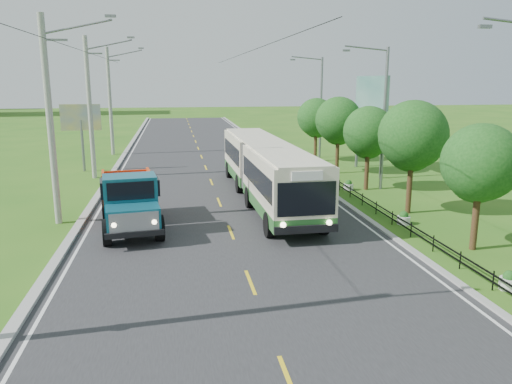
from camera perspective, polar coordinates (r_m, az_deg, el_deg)
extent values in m
plane|color=#2A6117|center=(17.85, -0.65, -10.31)|extent=(240.00, 240.00, 0.00)
cube|color=#28282B|center=(37.00, -5.36, 1.74)|extent=(14.00, 120.00, 0.02)
cube|color=#9E9E99|center=(37.20, -16.49, 1.44)|extent=(0.40, 120.00, 0.15)
cube|color=#9E9E99|center=(38.14, 5.42, 2.13)|extent=(0.30, 120.00, 0.10)
cube|color=silver|center=(37.15, -15.65, 1.39)|extent=(0.12, 120.00, 0.00)
cube|color=silver|center=(38.02, 4.69, 2.07)|extent=(0.12, 120.00, 0.00)
cube|color=yellow|center=(17.84, -0.65, -10.25)|extent=(0.12, 2.20, 0.00)
cube|color=black|center=(32.70, 9.53, 0.70)|extent=(0.04, 40.00, 0.60)
cylinder|color=gray|center=(25.99, -22.47, 7.36)|extent=(0.32, 0.32, 10.00)
cube|color=slate|center=(25.87, -22.09, 15.82)|extent=(1.20, 0.10, 0.10)
cube|color=slate|center=(25.57, -16.30, 18.75)|extent=(0.50, 0.18, 0.12)
cylinder|color=gray|center=(37.76, -18.46, 9.01)|extent=(0.32, 0.32, 10.00)
cube|color=slate|center=(37.68, -18.10, 14.83)|extent=(1.20, 0.10, 0.10)
cube|color=slate|center=(37.47, -14.11, 16.76)|extent=(0.50, 0.18, 0.12)
cylinder|color=gray|center=(49.64, -16.34, 9.86)|extent=(0.32, 0.32, 10.00)
cube|color=slate|center=(49.58, -16.03, 14.28)|extent=(1.20, 0.10, 0.10)
cube|color=slate|center=(49.42, -13.00, 15.73)|extent=(0.50, 0.18, 0.12)
cylinder|color=#382314|center=(22.67, 23.81, -2.45)|extent=(0.28, 0.28, 2.97)
sphere|color=#154714|center=(22.24, 24.32, 3.10)|extent=(3.18, 3.18, 3.18)
sphere|color=#154714|center=(22.86, 23.91, 1.75)|extent=(2.33, 2.33, 2.33)
cylinder|color=#382314|center=(27.69, 17.16, 1.07)|extent=(0.28, 0.28, 3.36)
sphere|color=#154714|center=(27.33, 17.50, 6.25)|extent=(3.60, 3.60, 3.60)
sphere|color=#154714|center=(27.94, 17.31, 4.90)|extent=(2.64, 2.64, 2.64)
cylinder|color=#382314|center=(33.10, 12.56, 2.85)|extent=(0.28, 0.28, 3.02)
sphere|color=#154714|center=(32.81, 12.75, 6.76)|extent=(3.24, 3.24, 3.24)
sphere|color=#154714|center=(33.41, 12.70, 5.74)|extent=(2.38, 2.38, 2.38)
cylinder|color=#382314|center=(38.65, 9.28, 4.53)|extent=(0.28, 0.28, 3.25)
sphere|color=#154714|center=(38.39, 9.41, 8.13)|extent=(3.48, 3.48, 3.48)
sphere|color=#154714|center=(38.98, 9.42, 7.17)|extent=(2.55, 2.55, 2.55)
cylinder|color=#382314|center=(44.33, 6.82, 5.51)|extent=(0.28, 0.28, 3.08)
sphere|color=#154714|center=(44.11, 6.89, 8.49)|extent=(3.30, 3.30, 3.30)
sphere|color=#154714|center=(44.70, 6.94, 7.70)|extent=(2.42, 2.42, 2.42)
cube|color=slate|center=(19.48, 24.71, 16.80)|extent=(0.45, 0.16, 0.12)
cylinder|color=slate|center=(33.13, 14.43, 7.98)|extent=(0.20, 0.20, 9.00)
cylinder|color=slate|center=(32.56, 12.53, 15.76)|extent=(2.80, 0.10, 0.34)
cube|color=slate|center=(32.10, 10.27, 15.63)|extent=(0.45, 0.16, 0.12)
cylinder|color=slate|center=(46.27, 7.43, 9.47)|extent=(0.20, 0.20, 9.00)
cylinder|color=slate|center=(45.86, 5.85, 14.99)|extent=(2.80, 0.10, 0.34)
cube|color=slate|center=(45.54, 4.21, 14.85)|extent=(0.45, 0.16, 0.12)
cylinder|color=silver|center=(19.28, 26.92, -9.33)|extent=(0.64, 0.64, 0.40)
sphere|color=#154714|center=(19.19, 26.99, -8.64)|extent=(0.44, 0.44, 0.44)
cylinder|color=silver|center=(25.76, 16.51, -3.12)|extent=(0.64, 0.64, 0.40)
sphere|color=#154714|center=(25.70, 16.54, -2.58)|extent=(0.44, 0.44, 0.44)
cylinder|color=silver|center=(32.92, 10.51, 0.56)|extent=(0.64, 0.64, 0.40)
sphere|color=#154714|center=(32.87, 10.53, 0.99)|extent=(0.44, 0.44, 0.44)
cylinder|color=silver|center=(40.40, 6.70, 2.91)|extent=(0.64, 0.64, 0.40)
sphere|color=#154714|center=(40.35, 6.71, 3.26)|extent=(0.44, 0.44, 0.44)
cylinder|color=slate|center=(41.16, -19.19, 5.01)|extent=(0.20, 0.20, 4.00)
cube|color=yellow|center=(40.95, -19.42, 8.06)|extent=(3.00, 0.15, 2.00)
cylinder|color=slate|center=(37.12, 14.24, 5.34)|extent=(0.24, 0.24, 5.00)
cylinder|color=slate|center=(41.72, 11.51, 6.24)|extent=(0.24, 0.24, 5.00)
cube|color=#144C47|center=(39.17, 13.03, 10.61)|extent=(0.20, 6.00, 3.00)
cube|color=#286529|center=(25.28, 3.13, -1.28)|extent=(2.94, 8.47, 0.62)
cube|color=beige|center=(24.98, 3.16, 1.83)|extent=(2.94, 8.47, 2.17)
cube|color=black|center=(24.98, 3.16, 1.85)|extent=(2.97, 7.79, 1.07)
cube|color=#286529|center=(34.16, -0.45, 2.40)|extent=(2.93, 7.91, 0.62)
cube|color=beige|center=(33.94, -0.46, 4.71)|extent=(2.93, 7.91, 2.17)
cube|color=black|center=(33.94, -0.46, 4.73)|extent=(2.96, 7.23, 1.07)
cube|color=#4C4C4C|center=(29.62, 1.02, 2.94)|extent=(2.66, 1.16, 2.67)
cube|color=black|center=(21.01, 5.82, -0.81)|extent=(2.53, 0.11, 1.46)
cylinder|color=black|center=(22.60, 1.52, -3.76)|extent=(0.38, 1.17, 1.17)
cylinder|color=black|center=(23.23, 7.67, -3.41)|extent=(0.38, 1.17, 1.17)
cylinder|color=black|center=(27.83, -0.78, -0.61)|extent=(0.38, 1.17, 1.17)
cylinder|color=black|center=(28.35, 4.28, -0.40)|extent=(0.38, 1.17, 1.17)
cylinder|color=black|center=(31.52, -1.93, 0.95)|extent=(0.38, 1.17, 1.17)
cylinder|color=black|center=(31.98, 2.58, 1.11)|extent=(0.38, 1.17, 1.17)
cylinder|color=black|center=(36.55, -3.11, 2.56)|extent=(0.38, 1.17, 1.17)
cylinder|color=black|center=(36.94, 0.81, 2.69)|extent=(0.38, 1.17, 1.17)
cube|color=#115469|center=(22.06, -13.87, -2.96)|extent=(2.41, 1.77, 1.06)
cube|color=#115469|center=(23.48, -14.16, -0.70)|extent=(2.54, 1.99, 2.13)
cube|color=black|center=(23.36, -14.23, 0.56)|extent=(2.73, 1.71, 0.74)
cube|color=black|center=(24.54, -14.15, -2.56)|extent=(1.89, 6.46, 0.27)
cube|color=#C44012|center=(26.06, -14.49, 0.70)|extent=(2.84, 3.48, 1.38)
cylinder|color=black|center=(22.41, -16.68, -4.45)|extent=(0.52, 1.21, 1.17)
cylinder|color=black|center=(22.50, -10.98, -4.07)|extent=(0.52, 1.21, 1.17)
cylinder|color=black|center=(26.51, -16.78, -1.84)|extent=(0.52, 1.21, 1.17)
cylinder|color=black|center=(26.59, -11.97, -1.52)|extent=(0.52, 1.21, 1.17)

